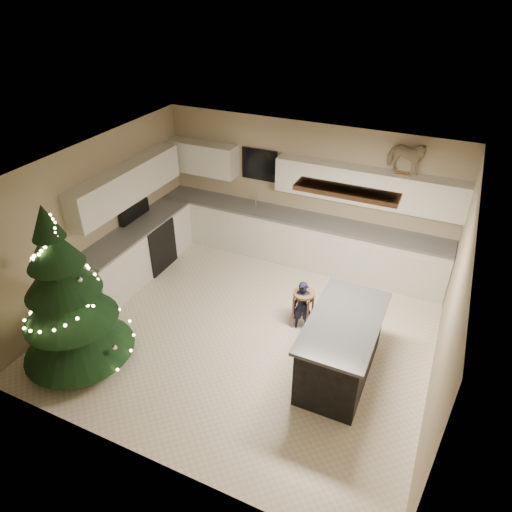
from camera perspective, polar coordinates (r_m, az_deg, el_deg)
name	(u,v)px	position (r m, az deg, el deg)	size (l,w,h in m)	color
ground_plane	(247,328)	(7.27, -1.16, -9.03)	(5.50, 5.50, 0.00)	beige
room_shell	(247,232)	(6.24, -1.14, 3.04)	(5.52, 5.02, 2.61)	tan
cabinetry	(240,228)	(8.37, -1.97, 3.48)	(5.50, 3.20, 2.00)	silver
island	(341,347)	(6.37, 10.58, -11.13)	(0.90, 1.70, 0.95)	black
bar_stool	(303,301)	(7.06, 5.96, -5.58)	(0.34, 0.34, 0.64)	brown
christmas_tree	(68,304)	(6.57, -22.41, -5.62)	(1.56, 1.51, 2.49)	#3F2816
toddler	(303,306)	(7.06, 5.86, -6.22)	(0.31, 0.20, 0.84)	#18173D
rocking_horse	(406,157)	(7.67, 18.20, 11.69)	(0.70, 0.44, 0.57)	brown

